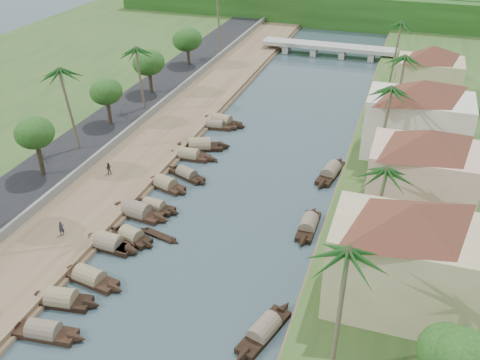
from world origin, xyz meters
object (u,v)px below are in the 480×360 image
(bridge, at_px, (329,48))
(sampan_1, at_px, (62,300))
(sampan_0, at_px, (44,332))
(person_near, at_px, (61,228))
(building_near, at_px, (404,255))

(bridge, bearing_deg, sampan_1, -96.57)
(sampan_0, distance_m, person_near, 13.52)
(bridge, height_order, sampan_0, bridge)
(bridge, height_order, building_near, building_near)
(building_near, bearing_deg, person_near, 179.93)
(sampan_1, bearing_deg, bridge, 75.56)
(person_near, bearing_deg, sampan_0, -98.35)
(building_near, height_order, person_near, building_near)
(building_near, height_order, sampan_0, building_near)
(person_near, bearing_deg, building_near, -36.05)
(building_near, bearing_deg, sampan_0, -156.68)
(building_near, bearing_deg, sampan_1, -164.07)
(bridge, distance_m, sampan_0, 86.33)
(person_near, bearing_deg, sampan_1, -92.56)
(bridge, relative_size, person_near, 17.56)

